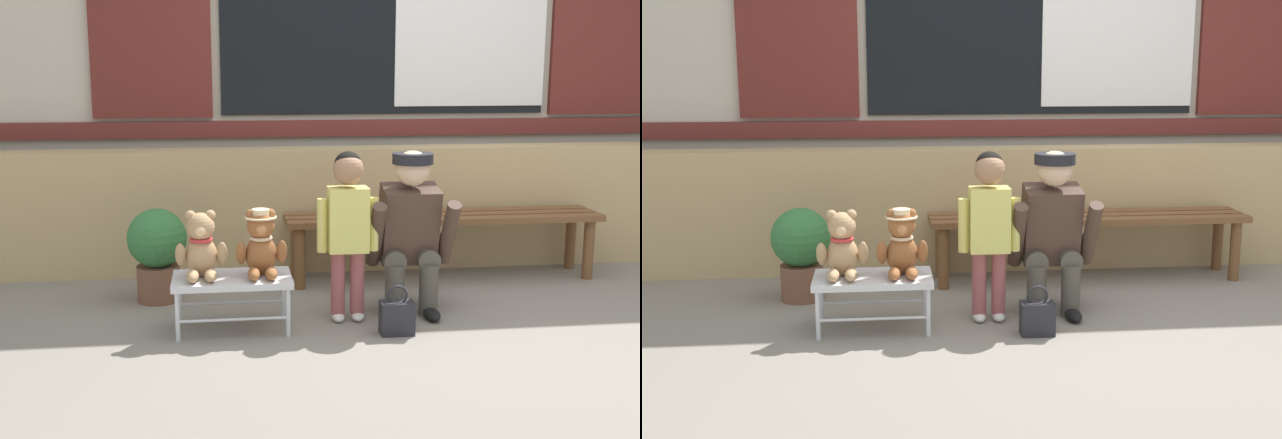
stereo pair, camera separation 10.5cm
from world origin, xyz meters
TOP-DOWN VIEW (x-y plane):
  - ground_plane at (0.00, 0.00)m, footprint 60.00×60.00m
  - brick_low_wall at (0.00, 1.43)m, footprint 7.61×0.25m
  - shop_facade at (0.00, 1.94)m, footprint 7.76×0.26m
  - wooden_bench_long at (0.24, 1.06)m, footprint 2.10×0.40m
  - small_display_bench at (-1.17, 0.18)m, footprint 0.64×0.36m
  - teddy_bear_plain at (-1.33, 0.18)m, footprint 0.28×0.26m
  - teddy_bear_with_hat at (-1.01, 0.18)m, footprint 0.28×0.27m
  - child_standing at (-0.53, 0.27)m, footprint 0.35×0.18m
  - adult_crouching at (-0.14, 0.38)m, footprint 0.50×0.49m
  - handbag_on_ground at (-0.30, -0.01)m, footprint 0.18×0.11m
  - potted_plant at (-1.61, 0.78)m, footprint 0.36×0.36m

SIDE VIEW (x-z plane):
  - ground_plane at x=0.00m, z-range 0.00..0.00m
  - handbag_on_ground at x=-0.30m, z-range -0.04..0.23m
  - small_display_bench at x=-1.17m, z-range 0.12..0.42m
  - potted_plant at x=-1.61m, z-range 0.04..0.61m
  - wooden_bench_long at x=0.24m, z-range 0.15..0.59m
  - brick_low_wall at x=0.00m, z-range 0.00..0.85m
  - teddy_bear_plain at x=-1.33m, z-range 0.28..0.65m
  - teddy_bear_with_hat at x=-1.01m, z-range 0.29..0.65m
  - adult_crouching at x=-0.14m, z-range 0.01..0.96m
  - child_standing at x=-0.53m, z-range 0.11..1.07m
  - shop_facade at x=0.00m, z-range 0.00..3.62m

